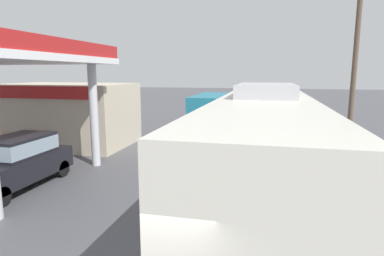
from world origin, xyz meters
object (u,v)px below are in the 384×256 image
Objects in this scene: coach_bus_main at (263,159)px; car_at_pump at (17,160)px; pedestrian_by_shop at (6,148)px; car_trailing_behind_bus at (274,112)px; minibus_opposing_lane at (210,109)px.

coach_bus_main reaches higher than car_at_pump.
pedestrian_by_shop is 18.03m from car_trailing_behind_bus.
coach_bus_main is at bearing -91.74° from car_trailing_behind_bus.
coach_bus_main reaches higher than minibus_opposing_lane.
coach_bus_main is 10.64m from pedestrian_by_shop.
car_at_pump is at bearing -108.35° from minibus_opposing_lane.
minibus_opposing_lane reaches higher than car_trailing_behind_bus.
car_trailing_behind_bus is at bearing 30.91° from minibus_opposing_lane.
car_trailing_behind_bus is (10.87, 14.38, 0.08)m from pedestrian_by_shop.
car_at_pump reaches higher than pedestrian_by_shop.
car_at_pump is 0.69× the size of minibus_opposing_lane.
minibus_opposing_lane reaches higher than pedestrian_by_shop.
coach_bus_main is 1.80× the size of minibus_opposing_lane.
pedestrian_by_shop is at bearing -118.68° from minibus_opposing_lane.
car_at_pump is (-8.39, 0.61, -0.71)m from coach_bus_main.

